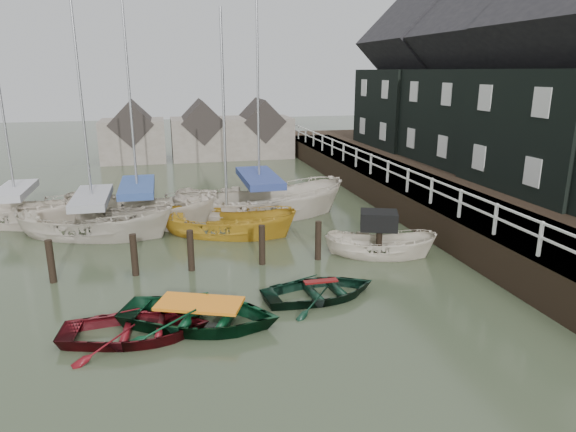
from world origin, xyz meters
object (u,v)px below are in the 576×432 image
object	(u,v)px
rowboat_green	(201,325)
sailboat_b	(140,222)
sailboat_a	(96,233)
sailboat_c	(228,233)
sailboat_e	(19,222)
rowboat_red	(136,338)
motorboat	(379,253)
rowboat_dkgreen	(320,297)
sailboat_d	(260,214)

from	to	relation	value
rowboat_green	sailboat_b	bearing A→B (deg)	32.73
rowboat_green	sailboat_a	bearing A→B (deg)	44.29
sailboat_c	rowboat_green	bearing A→B (deg)	-168.03
rowboat_green	sailboat_e	size ratio (longest dim) A/B	0.40
rowboat_red	sailboat_e	bearing A→B (deg)	30.52
rowboat_green	sailboat_a	distance (m)	9.51
sailboat_c	sailboat_e	distance (m)	9.41
motorboat	sailboat_a	size ratio (longest dim) A/B	0.40
rowboat_dkgreen	sailboat_a	xyz separation A→B (m)	(-7.13, 7.91, 0.06)
rowboat_red	sailboat_b	xyz separation A→B (m)	(-0.26, 10.35, 0.06)
sailboat_a	sailboat_b	size ratio (longest dim) A/B	0.86
rowboat_red	motorboat	bearing A→B (deg)	-58.24
sailboat_a	sailboat_c	size ratio (longest dim) A/B	1.07
sailboat_b	sailboat_c	distance (m)	4.30
rowboat_dkgreen	sailboat_b	xyz separation A→B (m)	(-5.43, 9.18, 0.06)
sailboat_d	sailboat_e	distance (m)	10.53
rowboat_green	sailboat_c	xyz separation A→B (m)	(1.67, 7.65, 0.01)
sailboat_a	rowboat_green	bearing A→B (deg)	-136.50
rowboat_green	sailboat_e	bearing A→B (deg)	54.04
motorboat	sailboat_c	size ratio (longest dim) A/B	0.43
sailboat_e	sailboat_b	bearing A→B (deg)	-78.60
sailboat_d	rowboat_dkgreen	bearing A→B (deg)	-177.12
sailboat_d	sailboat_e	size ratio (longest dim) A/B	1.11
sailboat_c	sailboat_d	bearing A→B (deg)	-12.43
rowboat_green	motorboat	size ratio (longest dim) A/B	1.00
rowboat_red	sailboat_b	world-z (taller)	sailboat_b
rowboat_green	sailboat_c	bearing A→B (deg)	9.88
sailboat_e	motorboat	bearing A→B (deg)	-94.03
rowboat_red	motorboat	world-z (taller)	motorboat
rowboat_red	rowboat_dkgreen	xyz separation A→B (m)	(5.17, 1.18, 0.00)
sailboat_d	motorboat	bearing A→B (deg)	-150.42
rowboat_dkgreen	sailboat_e	bearing A→B (deg)	39.14
sailboat_c	sailboat_d	size ratio (longest dim) A/B	0.83
rowboat_red	sailboat_a	world-z (taller)	sailboat_a
sailboat_b	sailboat_d	size ratio (longest dim) A/B	1.03
motorboat	sailboat_d	bearing A→B (deg)	48.35
sailboat_a	sailboat_e	world-z (taller)	sailboat_e
sailboat_a	sailboat_c	xyz separation A→B (m)	(5.25, -1.17, -0.05)
rowboat_red	rowboat_dkgreen	bearing A→B (deg)	-71.67
motorboat	sailboat_c	xyz separation A→B (m)	(-5.00, 3.83, -0.10)
rowboat_red	rowboat_dkgreen	distance (m)	5.30
sailboat_b	rowboat_green	bearing A→B (deg)	-144.74
rowboat_green	motorboat	world-z (taller)	motorboat
sailboat_a	rowboat_red	bearing A→B (deg)	-146.41
rowboat_red	sailboat_e	world-z (taller)	sailboat_e
rowboat_red	sailboat_a	distance (m)	9.30
rowboat_dkgreen	sailboat_d	bearing A→B (deg)	-5.68
rowboat_red	rowboat_green	bearing A→B (deg)	-74.84
sailboat_b	sailboat_e	size ratio (longest dim) A/B	1.15
rowboat_green	sailboat_d	world-z (taller)	sailboat_d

